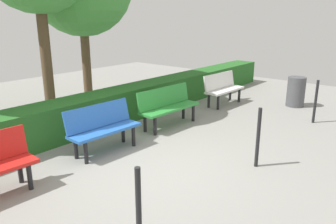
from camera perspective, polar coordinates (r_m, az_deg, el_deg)
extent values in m
plane|color=gray|center=(5.60, -4.83, -9.09)|extent=(17.66, 17.66, 0.00)
cube|color=white|center=(9.25, 9.74, 3.74)|extent=(1.39, 0.47, 0.05)
cube|color=white|center=(9.30, 8.82, 5.33)|extent=(1.37, 0.17, 0.42)
cylinder|color=black|center=(9.67, 12.14, 2.82)|extent=(0.07, 0.07, 0.39)
cylinder|color=black|center=(9.82, 10.63, 3.11)|extent=(0.07, 0.07, 0.39)
cylinder|color=black|center=(8.78, 8.62, 1.64)|extent=(0.07, 0.07, 0.39)
cylinder|color=black|center=(8.94, 7.02, 1.97)|extent=(0.07, 0.07, 0.39)
cube|color=#2D8C38|center=(7.33, 0.39, 0.64)|extent=(1.59, 0.50, 0.05)
cube|color=#2D8C38|center=(7.39, -0.70, 2.66)|extent=(1.57, 0.19, 0.42)
cylinder|color=black|center=(7.76, 4.36, -0.19)|extent=(0.07, 0.07, 0.39)
cylinder|color=black|center=(7.94, 2.66, 0.22)|extent=(0.07, 0.07, 0.39)
cylinder|color=black|center=(6.85, -2.24, -2.43)|extent=(0.07, 0.07, 0.39)
cylinder|color=black|center=(7.06, -3.97, -1.89)|extent=(0.07, 0.07, 0.39)
cube|color=blue|center=(6.05, -10.72, -3.12)|extent=(1.38, 0.49, 0.05)
cube|color=blue|center=(6.12, -11.91, -0.63)|extent=(1.36, 0.20, 0.42)
cylinder|color=black|center=(6.32, -5.96, -4.15)|extent=(0.07, 0.07, 0.39)
cylinder|color=black|center=(6.54, -7.71, -3.51)|extent=(0.07, 0.07, 0.39)
cylinder|color=black|center=(5.73, -13.93, -6.80)|extent=(0.07, 0.07, 0.39)
cylinder|color=black|center=(5.97, -15.56, -5.98)|extent=(0.07, 0.07, 0.39)
cylinder|color=black|center=(5.18, -22.68, -10.24)|extent=(0.07, 0.07, 0.39)
cylinder|color=black|center=(5.43, -24.07, -9.15)|extent=(0.07, 0.07, 0.39)
cube|color=#266023|center=(7.54, -11.25, 0.44)|extent=(13.66, 0.73, 0.74)
cylinder|color=brown|center=(9.31, -13.86, 8.39)|extent=(0.23, 0.23, 2.37)
cylinder|color=brown|center=(8.18, -20.23, 8.74)|extent=(0.24, 0.24, 2.91)
cylinder|color=black|center=(8.27, 24.02, 1.63)|extent=(0.06, 0.06, 1.00)
cylinder|color=black|center=(5.55, 15.22, -4.30)|extent=(0.06, 0.06, 1.00)
cylinder|color=black|center=(3.48, -5.06, -16.88)|extent=(0.06, 0.06, 1.00)
cylinder|color=#4C4C51|center=(9.63, 21.13, 3.28)|extent=(0.47, 0.47, 0.80)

